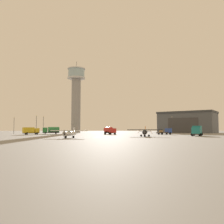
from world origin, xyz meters
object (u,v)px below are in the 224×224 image
(control_tower, at_px, (76,93))
(truck_box_yellow, at_px, (31,131))
(light_post_east, at_px, (43,123))
(truck_fuel_tanker_green, at_px, (51,130))
(truck_fuel_tanker_red, at_px, (110,130))
(airplane_white, at_px, (69,133))
(light_post_centre, at_px, (172,123))
(airplane_black, at_px, (145,132))
(light_post_north, at_px, (14,123))
(truck_box_teal, at_px, (197,130))
(light_post_west, at_px, (36,123))
(truck_flatbed_blue, at_px, (166,131))

(control_tower, distance_m, truck_box_yellow, 45.74)
(light_post_east, bearing_deg, truck_fuel_tanker_green, -65.81)
(truck_fuel_tanker_red, bearing_deg, light_post_east, -153.62)
(airplane_white, height_order, light_post_east, light_post_east)
(truck_fuel_tanker_green, height_order, light_post_centre, light_post_centre)
(truck_fuel_tanker_red, distance_m, light_post_centre, 35.71)
(airplane_black, distance_m, truck_fuel_tanker_green, 47.38)
(airplane_black, height_order, truck_box_yellow, airplane_black)
(truck_box_yellow, distance_m, light_post_north, 22.94)
(truck_box_yellow, height_order, truck_fuel_tanker_green, truck_fuel_tanker_green)
(truck_fuel_tanker_red, relative_size, light_post_centre, 0.80)
(airplane_black, relative_size, truck_fuel_tanker_green, 1.41)
(truck_box_teal, relative_size, light_post_centre, 0.84)
(truck_box_teal, height_order, light_post_east, light_post_east)
(airplane_black, distance_m, light_post_north, 68.06)
(control_tower, height_order, light_post_centre, control_tower)
(light_post_west, xyz_separation_m, light_post_east, (0.35, 11.07, 0.13))
(airplane_black, height_order, truck_box_teal, truck_box_teal)
(light_post_east, relative_size, light_post_north, 1.09)
(control_tower, xyz_separation_m, light_post_west, (-14.85, -24.26, -17.29))
(light_post_north, relative_size, light_post_centre, 0.95)
(truck_box_yellow, height_order, light_post_west, light_post_west)
(truck_box_teal, bearing_deg, truck_box_yellow, -79.45)
(light_post_east, bearing_deg, truck_box_teal, -36.56)
(light_post_west, bearing_deg, light_post_north, 160.33)
(truck_box_teal, xyz_separation_m, truck_flatbed_blue, (-4.84, 18.22, -0.57))
(truck_box_yellow, relative_size, light_post_east, 0.72)
(light_post_west, distance_m, light_post_north, 12.00)
(truck_flatbed_blue, distance_m, truck_box_yellow, 52.61)
(control_tower, relative_size, truck_box_teal, 5.80)
(light_post_north, bearing_deg, truck_flatbed_blue, -15.71)
(truck_fuel_tanker_red, relative_size, light_post_west, 0.80)
(control_tower, height_order, truck_fuel_tanker_red, control_tower)
(truck_fuel_tanker_red, bearing_deg, light_post_centre, 90.42)
(control_tower, bearing_deg, truck_box_yellow, -108.48)
(control_tower, relative_size, truck_box_yellow, 6.50)
(truck_fuel_tanker_green, height_order, light_post_east, light_post_east)
(truck_flatbed_blue, xyz_separation_m, light_post_centre, (8.84, 20.86, 3.73))
(airplane_white, height_order, truck_fuel_tanker_green, truck_fuel_tanker_green)
(truck_box_teal, distance_m, truck_fuel_tanker_green, 58.35)
(airplane_black, xyz_separation_m, light_post_centre, (21.67, 44.90, 3.54))
(light_post_centre, bearing_deg, airplane_black, -115.76)
(truck_fuel_tanker_green, distance_m, light_post_east, 18.43)
(airplane_white, bearing_deg, truck_fuel_tanker_red, 178.38)
(airplane_white, relative_size, light_post_west, 1.12)
(light_post_north, distance_m, light_post_centre, 74.71)
(control_tower, bearing_deg, truck_fuel_tanker_red, -63.60)
(truck_box_teal, bearing_deg, airplane_white, -40.21)
(truck_flatbed_blue, height_order, truck_fuel_tanker_red, truck_fuel_tanker_red)
(control_tower, height_order, airplane_white, control_tower)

